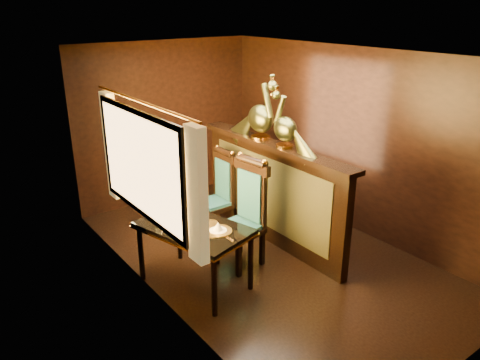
{
  "coord_description": "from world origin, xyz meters",
  "views": [
    {
      "loc": [
        -3.39,
        -3.97,
        3.02
      ],
      "look_at": [
        -0.23,
        0.25,
        1.01
      ],
      "focal_mm": 35.0,
      "sensor_mm": 36.0,
      "label": 1
    }
  ],
  "objects_px": {
    "chair_left": "(247,208)",
    "peacock_right": "(261,106)",
    "peacock_left": "(286,118)",
    "dining_table": "(194,232)",
    "chair_right": "(221,189)"
  },
  "relations": [
    {
      "from": "peacock_left",
      "to": "peacock_right",
      "type": "bearing_deg",
      "value": 90.0
    },
    {
      "from": "dining_table",
      "to": "peacock_right",
      "type": "height_order",
      "value": "peacock_right"
    },
    {
      "from": "dining_table",
      "to": "peacock_left",
      "type": "height_order",
      "value": "peacock_left"
    },
    {
      "from": "chair_left",
      "to": "chair_right",
      "type": "height_order",
      "value": "chair_left"
    },
    {
      "from": "chair_left",
      "to": "peacock_right",
      "type": "relative_size",
      "value": 1.59
    },
    {
      "from": "chair_left",
      "to": "peacock_left",
      "type": "distance_m",
      "value": 1.18
    },
    {
      "from": "chair_right",
      "to": "peacock_left",
      "type": "relative_size",
      "value": 1.65
    },
    {
      "from": "dining_table",
      "to": "chair_right",
      "type": "xyz_separation_m",
      "value": [
        1.01,
        0.94,
        -0.04
      ]
    },
    {
      "from": "chair_left",
      "to": "chair_right",
      "type": "bearing_deg",
      "value": 68.76
    },
    {
      "from": "chair_right",
      "to": "peacock_right",
      "type": "bearing_deg",
      "value": -47.04
    },
    {
      "from": "peacock_left",
      "to": "dining_table",
      "type": "bearing_deg",
      "value": -176.74
    },
    {
      "from": "chair_left",
      "to": "peacock_right",
      "type": "distance_m",
      "value": 1.32
    },
    {
      "from": "chair_right",
      "to": "chair_left",
      "type": "bearing_deg",
      "value": -104.5
    },
    {
      "from": "peacock_right",
      "to": "chair_right",
      "type": "bearing_deg",
      "value": 133.2
    },
    {
      "from": "dining_table",
      "to": "peacock_left",
      "type": "xyz_separation_m",
      "value": [
        1.38,
        0.08,
        1.06
      ]
    }
  ]
}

